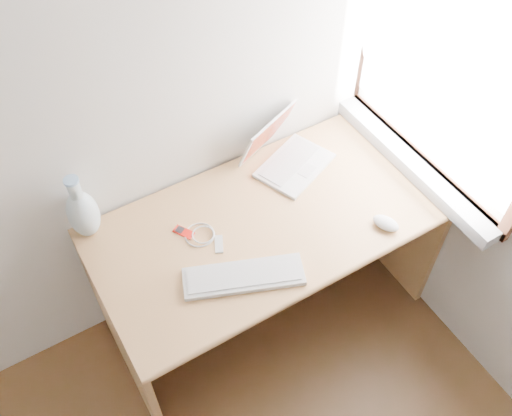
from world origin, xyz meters
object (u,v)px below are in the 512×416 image
external_keyboard (244,276)px  vase (83,212)px  desk (258,236)px

external_keyboard → vase: (-0.41, 0.49, 0.11)m
desk → vase: size_ratio=4.66×
desk → external_keyboard: external_keyboard is taller
vase → external_keyboard: bearing=-50.1°
desk → vase: (-0.64, 0.22, 0.34)m
desk → external_keyboard: bearing=-129.6°
desk → external_keyboard: (-0.23, -0.28, 0.23)m
desk → vase: bearing=161.4°
external_keyboard → vase: vase is taller
desk → vase: 0.76m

